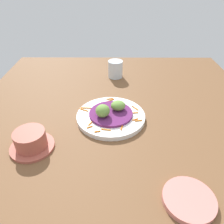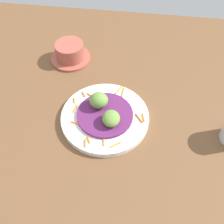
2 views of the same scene
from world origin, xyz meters
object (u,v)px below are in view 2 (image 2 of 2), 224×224
Objects in this scene: guac_scoop_left at (111,119)px; guac_scoop_center at (99,100)px; main_plate at (105,118)px; terracotta_bowl at (70,53)px.

guac_scoop_center reaches higher than guac_scoop_left.
guac_scoop_center is (2.70, 1.99, 3.79)cm from main_plate.
main_plate is at bearing 36.47° from guac_scoop_left.
terracotta_bowl is at bearing 31.89° from guac_scoop_center.
guac_scoop_left is at bearing -147.11° from terracotta_bowl.
guac_scoop_center is 24.06cm from terracotta_bowl.
main_plate is 4.75× the size of guac_scoop_center.
guac_scoop_left reaches higher than main_plate.
guac_scoop_center is at bearing 36.47° from guac_scoop_left.
terracotta_bowl reaches higher than main_plate.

